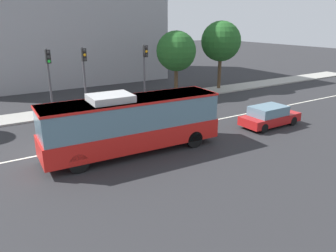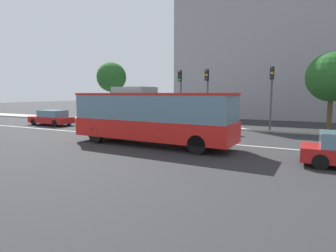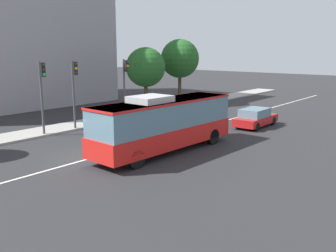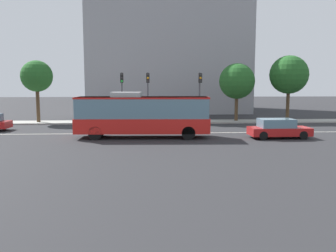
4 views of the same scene
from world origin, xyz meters
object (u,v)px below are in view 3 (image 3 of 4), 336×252
street_tree_kerbside_right (146,67)px  traffic_light_near_corner (74,83)px  traffic_light_far_corner (42,86)px  sedan_red (255,118)px  street_tree_kerbside_left (180,59)px  transit_bus (164,122)px  traffic_light_mid_block (125,79)px

street_tree_kerbside_right → traffic_light_near_corner: bearing=-170.6°
traffic_light_far_corner → street_tree_kerbside_right: size_ratio=0.83×
sedan_red → street_tree_kerbside_right: 11.97m
sedan_red → street_tree_kerbside_left: street_tree_kerbside_left is taller
transit_bus → traffic_light_far_corner: (-2.19, 9.14, 1.75)m
traffic_light_near_corner → street_tree_kerbside_right: street_tree_kerbside_right is taller
transit_bus → traffic_light_near_corner: traffic_light_near_corner is taller
traffic_light_mid_block → street_tree_kerbside_right: (4.18, 1.51, 0.76)m
street_tree_kerbside_left → street_tree_kerbside_right: size_ratio=1.14×
sedan_red → traffic_light_near_corner: 14.20m
sedan_red → street_tree_kerbside_left: (5.38, 11.72, 4.30)m
traffic_light_near_corner → traffic_light_far_corner: same height
traffic_light_near_corner → street_tree_kerbside_left: street_tree_kerbside_left is taller
transit_bus → sedan_red: (10.23, -0.81, -1.09)m
traffic_light_near_corner → traffic_light_mid_block: size_ratio=1.00×
transit_bus → traffic_light_near_corner: (0.41, 9.04, 1.75)m
traffic_light_near_corner → street_tree_kerbside_right: bearing=96.6°
traffic_light_mid_block → street_tree_kerbside_right: bearing=106.1°
traffic_light_near_corner → street_tree_kerbside_right: size_ratio=0.83×
sedan_red → street_tree_kerbside_left: bearing=64.7°
traffic_light_near_corner → street_tree_kerbside_left: (15.20, 1.87, 1.46)m
street_tree_kerbside_right → street_tree_kerbside_left: bearing=3.1°
street_tree_kerbside_left → traffic_light_near_corner: bearing=-173.0°
traffic_light_near_corner → transit_bus: bearing=-5.3°
traffic_light_mid_block → street_tree_kerbside_right: size_ratio=0.83×
transit_bus → traffic_light_mid_block: (5.69, 9.09, 1.75)m
traffic_light_mid_block → transit_bus: bearing=-35.8°
sedan_red → street_tree_kerbside_left: 13.59m
traffic_light_far_corner → street_tree_kerbside_right: street_tree_kerbside_right is taller
transit_bus → traffic_light_far_corner: bearing=105.8°
traffic_light_far_corner → street_tree_kerbside_right: (12.06, 1.46, 0.76)m
traffic_light_near_corner → traffic_light_far_corner: 2.61m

